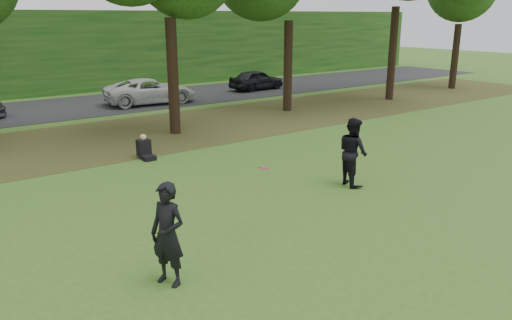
{
  "coord_description": "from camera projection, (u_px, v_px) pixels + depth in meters",
  "views": [
    {
      "loc": [
        -5.21,
        -5.91,
        4.69
      ],
      "look_at": [
        1.68,
        3.5,
        1.3
      ],
      "focal_mm": 35.0,
      "sensor_mm": 36.0,
      "label": 1
    }
  ],
  "objects": [
    {
      "name": "player_left",
      "position": [
        168.0,
        235.0,
        8.82
      ],
      "size": [
        0.71,
        0.83,
        1.92
      ],
      "primitive_type": "imported",
      "rotation": [
        0.0,
        0.0,
        -1.15
      ],
      "color": "black",
      "rests_on": "ground"
    },
    {
      "name": "player_right",
      "position": [
        353.0,
        152.0,
        14.11
      ],
      "size": [
        0.95,
        1.1,
        1.95
      ],
      "primitive_type": "imported",
      "rotation": [
        0.0,
        0.0,
        1.32
      ],
      "color": "black",
      "rests_on": "ground"
    },
    {
      "name": "street",
      "position": [
        24.0,
        112.0,
        25.1
      ],
      "size": [
        70.0,
        7.0,
        0.02
      ],
      "primitive_type": "cube",
      "color": "black",
      "rests_on": "ground"
    },
    {
      "name": "seated_person",
      "position": [
        145.0,
        149.0,
        16.93
      ],
      "size": [
        0.42,
        0.73,
        0.83
      ],
      "rotation": [
        0.0,
        0.0,
        0.01
      ],
      "color": "black",
      "rests_on": "ground"
    },
    {
      "name": "frisbee",
      "position": [
        263.0,
        168.0,
        10.69
      ],
      "size": [
        0.36,
        0.38,
        0.16
      ],
      "color": "#DC1281",
      "rests_on": "ground"
    },
    {
      "name": "ground",
      "position": [
        296.0,
        290.0,
        8.84
      ],
      "size": [
        120.0,
        120.0,
        0.0
      ],
      "primitive_type": "plane",
      "color": "#39581B",
      "rests_on": "ground"
    },
    {
      "name": "leaf_litter",
      "position": [
        72.0,
        144.0,
        18.91
      ],
      "size": [
        60.0,
        7.0,
        0.01
      ],
      "primitive_type": "cube",
      "color": "#4D361B",
      "rests_on": "ground"
    }
  ]
}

